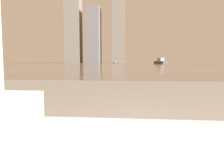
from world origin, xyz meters
name	(u,v)px	position (x,y,z in m)	size (l,w,h in m)	color
harbor_water	(125,64)	(0.00, 62.00, 0.01)	(180.00, 110.00, 0.01)	gray
harbor_boat_0	(115,62)	(-4.57, 76.37, 0.38)	(1.60, 2.93, 1.04)	#4C4C51
harbor_boat_2	(161,62)	(11.09, 56.10, 0.70)	(3.57, 5.49, 1.95)	#4C4C51
skyline_tower_0	(73,21)	(-35.31, 118.00, 28.22)	(10.13, 9.18, 56.44)	gray
skyline_tower_1	(94,35)	(-21.11, 118.00, 18.37)	(8.13, 13.09, 36.73)	slate
skyline_tower_2	(119,16)	(-4.77, 118.00, 30.88)	(7.83, 9.11, 61.75)	gray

